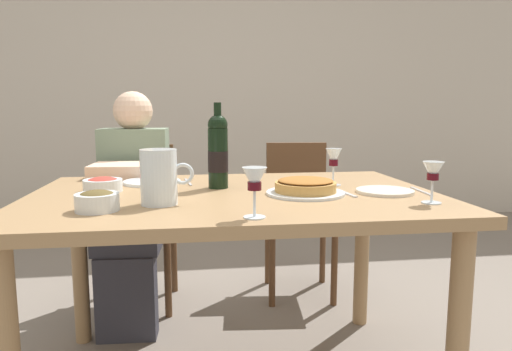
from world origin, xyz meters
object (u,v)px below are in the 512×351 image
at_px(dinner_plate_left_setting, 152,182).
at_px(salad_bowl, 103,184).
at_px(baked_tart, 305,187).
at_px(olive_bowl, 97,200).
at_px(wine_glass_right_diner, 433,173).
at_px(wine_bottle, 218,151).
at_px(dining_table, 234,217).
at_px(dinner_plate_right_setting, 385,191).
at_px(chair_left, 140,213).
at_px(water_pitcher, 159,180).
at_px(wine_glass_left_diner, 334,159).
at_px(diner_left, 132,200).
at_px(wine_glass_centre, 254,182).
at_px(chair_right, 298,207).

bearing_deg(dinner_plate_left_setting, salad_bowl, -134.07).
relative_size(baked_tart, olive_bowl, 2.16).
relative_size(wine_glass_right_diner, dinner_plate_left_setting, 0.59).
height_order(wine_bottle, dinner_plate_left_setting, wine_bottle).
height_order(dining_table, dinner_plate_right_setting, dinner_plate_right_setting).
height_order(olive_bowl, dinner_plate_left_setting, olive_bowl).
height_order(wine_bottle, chair_left, wine_bottle).
height_order(dining_table, wine_glass_right_diner, wine_glass_right_diner).
bearing_deg(dinner_plate_left_setting, olive_bowl, -103.21).
bearing_deg(water_pitcher, baked_tart, 12.07).
distance_m(wine_glass_left_diner, diner_left, 1.06).
bearing_deg(dining_table, wine_bottle, 115.32).
relative_size(salad_bowl, dinner_plate_left_setting, 0.61).
bearing_deg(dinner_plate_left_setting, wine_bottle, -29.47).
xyz_separation_m(baked_tart, wine_glass_centre, (-0.23, -0.34, 0.08)).
distance_m(wine_bottle, olive_bowl, 0.55).
bearing_deg(dinner_plate_left_setting, diner_left, 109.26).
relative_size(olive_bowl, diner_left, 0.11).
distance_m(wine_glass_right_diner, chair_right, 1.26).
bearing_deg(dinner_plate_left_setting, wine_glass_right_diner, -30.08).
bearing_deg(baked_tart, wine_glass_right_diner, -30.00).
bearing_deg(wine_bottle, baked_tart, -30.69).
bearing_deg(water_pitcher, salad_bowl, 130.10).
relative_size(wine_glass_centre, chair_right, 0.17).
height_order(chair_left, diner_left, diner_left).
xyz_separation_m(water_pitcher, wine_glass_left_diner, (0.68, 0.29, 0.03)).
xyz_separation_m(salad_bowl, wine_glass_left_diner, (0.91, 0.02, 0.08)).
height_order(wine_bottle, wine_glass_left_diner, wine_bottle).
relative_size(dining_table, diner_left, 1.29).
bearing_deg(wine_glass_right_diner, chair_right, 98.14).
xyz_separation_m(wine_glass_right_diner, dinner_plate_right_setting, (-0.07, 0.21, -0.09)).
xyz_separation_m(water_pitcher, diner_left, (-0.20, 0.83, -0.22)).
distance_m(chair_left, diner_left, 0.26).
bearing_deg(baked_tart, dinner_plate_right_setting, -2.00).
bearing_deg(chair_right, diner_left, 21.48).
bearing_deg(chair_right, wine_glass_left_diner, 92.46).
distance_m(dining_table, diner_left, 0.79).
bearing_deg(baked_tart, diner_left, 134.72).
height_order(wine_glass_right_diner, chair_right, wine_glass_right_diner).
height_order(dinner_plate_right_setting, chair_right, chair_right).
relative_size(wine_glass_left_diner, wine_glass_right_diner, 1.09).
distance_m(baked_tart, salad_bowl, 0.76).
bearing_deg(olive_bowl, water_pitcher, 21.48).
bearing_deg(chair_left, salad_bowl, 89.97).
xyz_separation_m(baked_tart, dinner_plate_left_setting, (-0.58, 0.34, -0.02)).
bearing_deg(dinner_plate_left_setting, baked_tart, -30.13).
height_order(olive_bowl, diner_left, diner_left).
bearing_deg(chair_right, water_pitcher, 62.12).
height_order(wine_bottle, diner_left, diner_left).
bearing_deg(dinner_plate_right_setting, dining_table, 171.64).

